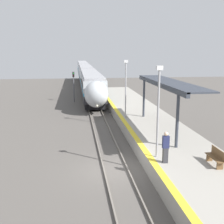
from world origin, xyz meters
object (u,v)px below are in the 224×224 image
object	(u,v)px
railway_signal	(74,84)
train	(86,73)
lamppost_near	(158,106)
person_waiting	(166,147)
lamppost_mid	(126,85)
platform_bench	(216,157)

from	to	relation	value
railway_signal	train	bearing A→B (deg)	83.64
railway_signal	lamppost_near	size ratio (longest dim) A/B	0.81
train	person_waiting	xyz separation A→B (m)	(2.55, -47.95, -0.38)
train	person_waiting	world-z (taller)	train
train	railway_signal	bearing A→B (deg)	-96.36
train	lamppost_mid	xyz separation A→B (m)	(2.33, -36.66, 1.72)
train	lamppost_near	xyz separation A→B (m)	(2.33, -47.02, 1.72)
lamppost_near	lamppost_mid	distance (m)	10.36
train	lamppost_near	size ratio (longest dim) A/B	12.39
lamppost_mid	train	bearing A→B (deg)	93.64
train	platform_bench	xyz separation A→B (m)	(5.18, -48.62, -0.84)
train	railway_signal	xyz separation A→B (m)	(-2.51, -22.55, 0.31)
train	platform_bench	size ratio (longest dim) A/B	42.14
person_waiting	lamppost_mid	bearing A→B (deg)	91.09
platform_bench	lamppost_near	bearing A→B (deg)	150.65
person_waiting	lamppost_mid	size ratio (longest dim) A/B	0.34
person_waiting	lamppost_near	xyz separation A→B (m)	(-0.22, 0.93, 2.09)
train	railway_signal	distance (m)	22.70
platform_bench	lamppost_mid	xyz separation A→B (m)	(-2.85, 11.96, 2.56)
train	platform_bench	bearing A→B (deg)	-83.92
railway_signal	lamppost_near	xyz separation A→B (m)	(4.84, -24.46, 1.40)
train	lamppost_mid	distance (m)	36.77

